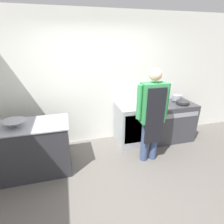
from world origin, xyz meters
The scene contains 11 objects.
ground_plane centered at (0.00, 0.00, 0.00)m, with size 14.00×14.00×0.00m, color #5B5651.
wall_back centered at (0.00, 1.69, 1.35)m, with size 8.00×0.05×2.70m.
prep_counter centered at (-1.37, 0.87, 0.45)m, with size 1.35×0.67×0.91m.
stove centered at (1.53, 1.29, 0.43)m, with size 1.03×0.64×0.88m.
fridge_unit centered at (0.64, 1.32, 0.44)m, with size 0.63×0.64×0.89m.
person_cook centered at (0.74, 0.67, 0.98)m, with size 0.60×0.24×1.74m.
mixing_bowl centered at (-1.46, 0.80, 0.96)m, with size 0.33×0.33×0.12m.
small_bowl centered at (-1.57, 0.96, 0.95)m, with size 0.22×0.22×0.08m.
stock_pot centered at (1.30, 1.41, 1.00)m, with size 0.26×0.26×0.23m.
saute_pan centered at (1.73, 1.18, 0.91)m, with size 0.27×0.27×0.05m.
sauce_pot centered at (1.73, 1.41, 0.94)m, with size 0.20×0.20×0.12m.
Camera 1 is at (-0.66, -1.88, 2.13)m, focal length 28.00 mm.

